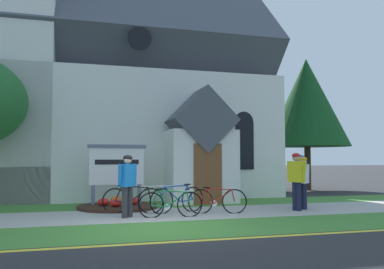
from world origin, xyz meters
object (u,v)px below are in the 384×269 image
church_sign (117,167)px  bicycle_orange (170,204)px  cyclist_in_orange_jersey (128,181)px  cyclist_in_red_jersey (303,179)px  bicycle_black (133,200)px  cyclist_in_green_jersey (301,176)px  bicycle_white (217,201)px  roadside_conifer (307,103)px  cyclist_in_blue_jersey (296,176)px  bicycle_yellow (178,199)px

church_sign → bicycle_orange: church_sign is taller
church_sign → cyclist_in_orange_jersey: church_sign is taller
church_sign → cyclist_in_red_jersey: 6.00m
bicycle_black → church_sign: bearing=99.5°
bicycle_black → cyclist_in_green_jersey: size_ratio=1.02×
bicycle_black → cyclist_in_red_jersey: 5.28m
bicycle_white → bicycle_orange: size_ratio=0.96×
cyclist_in_green_jersey → cyclist_in_red_jersey: bearing=-114.1°
church_sign → cyclist_in_orange_jersey: 2.63m
cyclist_in_orange_jersey → roadside_conifer: (9.84, 7.17, 3.44)m
bicycle_orange → roadside_conifer: bearing=40.3°
bicycle_black → roadside_conifer: bearing=33.6°
roadside_conifer → church_sign: bearing=-155.3°
bicycle_black → cyclist_in_orange_jersey: cyclist_in_orange_jersey is taller
bicycle_orange → cyclist_in_blue_jersey: cyclist_in_blue_jersey is taller
bicycle_yellow → cyclist_in_green_jersey: (4.22, 0.29, 0.61)m
cyclist_in_red_jersey → cyclist_in_green_jersey: (0.28, 0.62, 0.05)m
cyclist_in_orange_jersey → bicycle_black: bearing=72.9°
bicycle_yellow → roadside_conifer: (8.30, 6.53, 4.03)m
bicycle_black → roadside_conifer: roadside_conifer is taller
cyclist_in_green_jersey → bicycle_orange: bearing=-165.9°
bicycle_orange → cyclist_in_green_jersey: bearing=14.1°
bicycle_white → bicycle_black: 2.43m
bicycle_black → cyclist_in_orange_jersey: 1.02m
church_sign → bicycle_white: church_sign is taller
bicycle_yellow → cyclist_in_orange_jersey: cyclist_in_orange_jersey is taller
bicycle_orange → roadside_conifer: size_ratio=0.26×
church_sign → roadside_conifer: 11.33m
bicycle_orange → cyclist_in_orange_jersey: cyclist_in_orange_jersey is taller
roadside_conifer → cyclist_in_orange_jersey: bearing=-143.9°
cyclist_in_orange_jersey → cyclist_in_green_jersey: 5.83m
church_sign → cyclist_in_green_jersey: 6.06m
bicycle_white → bicycle_black: bearing=164.4°
bicycle_yellow → bicycle_white: bearing=-25.1°
church_sign → bicycle_orange: 3.22m
cyclist_in_green_jersey → church_sign: bearing=163.8°
roadside_conifer → bicycle_white: bearing=-135.9°
bicycle_black → roadside_conifer: (9.59, 6.37, 4.03)m
bicycle_black → bicycle_yellow: size_ratio=0.99×
bicycle_white → cyclist_in_red_jersey: (2.89, 0.16, 0.58)m
bicycle_yellow → cyclist_in_red_jersey: 3.99m
church_sign → bicycle_black: size_ratio=1.18×
bicycle_yellow → bicycle_orange: 0.96m
bicycle_black → cyclist_in_blue_jersey: (4.85, -0.74, 0.65)m
cyclist_in_blue_jersey → cyclist_in_green_jersey: cyclist_in_blue_jersey is taller
bicycle_black → cyclist_in_orange_jersey: (-0.25, -0.80, 0.59)m
cyclist_in_red_jersey → roadside_conifer: size_ratio=0.24×
bicycle_orange → cyclist_in_red_jersey: (4.35, 0.54, 0.58)m
church_sign → roadside_conifer: size_ratio=0.31×
cyclist_in_blue_jersey → bicycle_white: bearing=178.0°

